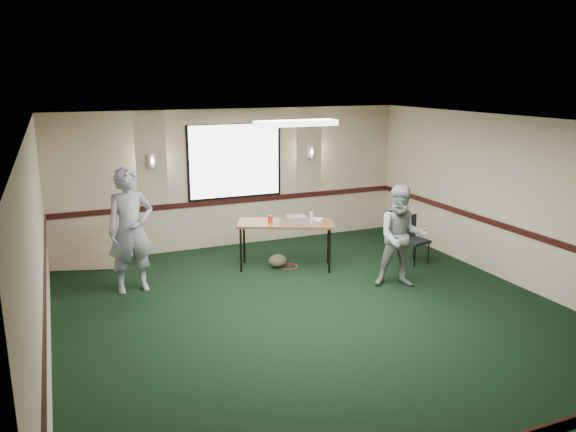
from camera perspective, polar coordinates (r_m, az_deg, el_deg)
name	(u,v)px	position (r m, az deg, el deg)	size (l,w,h in m)	color
ground	(324,321)	(7.92, 3.70, -10.57)	(8.00, 8.00, 0.00)	black
room_shell	(269,183)	(9.31, -1.96, 3.39)	(8.00, 8.02, 8.00)	tan
folding_table	(286,226)	(9.78, -0.25, -0.97)	(1.78, 1.29, 0.83)	#542718
projector	(296,219)	(9.75, 0.83, -0.32)	(0.33, 0.27, 0.11)	gray
game_console	(317,220)	(9.85, 2.94, -0.37)	(0.19, 0.15, 0.05)	white
red_cup	(270,219)	(9.72, -1.81, -0.32)	(0.08, 0.08, 0.12)	red
water_bottle	(311,218)	(9.64, 2.38, -0.20)	(0.06, 0.06, 0.21)	#8EC4E8
duffel_bag	(277,261)	(9.96, -1.08, -4.58)	(0.33, 0.25, 0.23)	#484229
cable_coil	(289,267)	(10.01, 0.06, -5.15)	(0.33, 0.33, 0.02)	red
folded_table	(79,250)	(10.46, -20.45, -3.27)	(1.35, 0.06, 0.70)	tan
conference_chair	(412,236)	(10.39, 12.46, -1.95)	(0.49, 0.51, 0.85)	black
person_left	(131,231)	(9.00, -15.70, -1.44)	(0.71, 0.47, 1.95)	#425691
person_right	(402,237)	(9.08, 11.46, -2.07)	(0.80, 0.62, 1.65)	#7A9CBE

